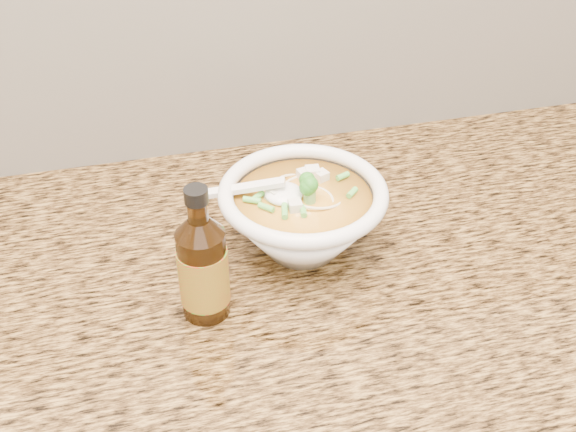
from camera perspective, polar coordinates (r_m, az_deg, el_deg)
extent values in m
cube|color=beige|center=(1.08, -11.29, 16.23)|extent=(4.00, 0.02, 0.50)
cube|color=olive|center=(0.95, -7.74, -6.00)|extent=(4.00, 0.68, 0.04)
cylinder|color=white|center=(0.98, 1.14, -2.26)|extent=(0.09, 0.09, 0.01)
torus|color=white|center=(0.92, 1.21, 1.86)|extent=(0.22, 0.22, 0.02)
torus|color=beige|center=(0.91, 0.41, 0.59)|extent=(0.08, 0.08, 0.00)
torus|color=beige|center=(0.92, 0.37, 0.83)|extent=(0.11, 0.11, 0.00)
torus|color=beige|center=(0.93, 1.49, 1.33)|extent=(0.06, 0.06, 0.00)
torus|color=beige|center=(0.94, -0.20, 1.51)|extent=(0.14, 0.14, 0.00)
torus|color=beige|center=(0.93, 0.05, 1.21)|extent=(0.10, 0.10, 0.00)
torus|color=beige|center=(0.94, 0.43, 1.38)|extent=(0.08, 0.08, 0.00)
cube|color=silver|center=(0.95, 2.79, 2.76)|extent=(0.02, 0.02, 0.02)
cube|color=silver|center=(0.96, -0.54, 3.19)|extent=(0.02, 0.02, 0.02)
cube|color=silver|center=(0.94, 4.97, 2.09)|extent=(0.02, 0.02, 0.02)
cube|color=silver|center=(0.89, 4.33, 0.12)|extent=(0.02, 0.02, 0.02)
cube|color=silver|center=(0.91, -0.20, 1.23)|extent=(0.03, 0.03, 0.02)
cube|color=silver|center=(0.94, -1.92, 2.51)|extent=(0.02, 0.02, 0.02)
ellipsoid|color=#196014|center=(0.91, 1.75, 2.20)|extent=(0.04, 0.04, 0.04)
cylinder|color=#5DC14A|center=(0.95, -1.60, 2.84)|extent=(0.02, 0.02, 0.01)
cylinder|color=#5DC14A|center=(0.97, 0.42, 3.75)|extent=(0.02, 0.02, 0.01)
cylinder|color=#5DC14A|center=(0.92, 4.73, 1.48)|extent=(0.02, 0.01, 0.01)
cylinder|color=#5DC14A|center=(0.88, 3.04, -0.47)|extent=(0.02, 0.01, 0.01)
cylinder|color=#5DC14A|center=(0.95, 3.89, 2.57)|extent=(0.01, 0.02, 0.01)
cylinder|color=#5DC14A|center=(0.89, 0.15, 0.20)|extent=(0.02, 0.01, 0.01)
cylinder|color=#5DC14A|center=(0.89, 0.31, 0.08)|extent=(0.02, 0.02, 0.01)
ellipsoid|color=white|center=(0.92, -0.34, 1.77)|extent=(0.05, 0.05, 0.02)
cube|color=white|center=(0.92, -3.85, 2.17)|extent=(0.12, 0.05, 0.03)
cylinder|color=#321B06|center=(0.85, -6.69, -4.53)|extent=(0.07, 0.07, 0.12)
cylinder|color=#321B06|center=(0.80, -7.16, 0.38)|extent=(0.03, 0.03, 0.02)
cylinder|color=black|center=(0.78, -7.27, 1.61)|extent=(0.03, 0.03, 0.02)
cylinder|color=red|center=(0.86, -6.68, -4.65)|extent=(0.08, 0.08, 0.07)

